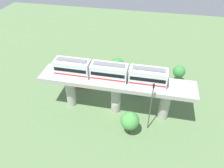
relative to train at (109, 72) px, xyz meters
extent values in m
plane|color=#5B7A4C|center=(0.00, -1.29, -9.28)|extent=(120.00, 120.00, 0.00)
cylinder|color=#A8A59E|center=(0.00, -10.66, -5.81)|extent=(1.90, 1.90, 6.95)
cylinder|color=#A8A59E|center=(0.00, -1.29, -5.81)|extent=(1.90, 1.90, 6.95)
cylinder|color=#A8A59E|center=(0.00, 8.09, -5.81)|extent=(1.90, 1.90, 6.95)
cube|color=#A8A59E|center=(0.00, -1.29, -1.93)|extent=(5.20, 28.85, 0.80)
cube|color=silver|center=(0.00, -6.95, -0.03)|extent=(2.60, 6.60, 3.00)
cube|color=black|center=(0.00, -6.95, 0.22)|extent=(2.64, 6.07, 0.70)
cube|color=red|center=(0.00, -6.95, -0.78)|extent=(2.64, 6.34, 0.24)
cube|color=slate|center=(0.00, -6.95, 1.59)|extent=(1.10, 5.61, 0.24)
cube|color=silver|center=(0.00, 0.00, -0.03)|extent=(2.60, 6.60, 3.00)
cube|color=black|center=(0.00, 0.00, 0.22)|extent=(2.64, 6.07, 0.70)
cube|color=red|center=(0.00, 0.00, -0.78)|extent=(2.64, 6.34, 0.24)
cube|color=slate|center=(0.00, 0.00, 1.59)|extent=(1.10, 5.61, 0.24)
cube|color=silver|center=(0.00, 6.95, -0.03)|extent=(2.60, 6.60, 3.00)
cube|color=black|center=(0.00, 6.95, 0.22)|extent=(2.64, 6.07, 0.70)
cube|color=red|center=(0.00, 6.95, -0.78)|extent=(2.64, 6.34, 0.24)
cube|color=slate|center=(0.00, 6.95, 1.59)|extent=(1.10, 5.61, 0.24)
cube|color=black|center=(6.92, -4.60, -8.78)|extent=(2.67, 4.49, 1.00)
cube|color=black|center=(6.92, -4.45, -7.90)|extent=(2.10, 2.60, 0.76)
cube|color=red|center=(6.47, 7.03, -8.78)|extent=(2.61, 4.48, 1.00)
cube|color=black|center=(6.47, 7.18, -7.90)|extent=(2.07, 2.58, 0.76)
cylinder|color=brown|center=(11.62, 0.68, -8.18)|extent=(0.36, 0.36, 2.20)
sphere|color=#38843D|center=(11.62, 0.68, -6.09)|extent=(3.60, 3.60, 3.60)
cylinder|color=brown|center=(-5.26, -4.83, -8.14)|extent=(0.36, 0.36, 2.28)
sphere|color=#479342|center=(-5.26, -4.83, -6.10)|extent=(3.28, 3.28, 3.28)
cylinder|color=brown|center=(12.07, -13.74, -8.05)|extent=(0.36, 0.36, 2.46)
sphere|color=#38843D|center=(12.07, -13.74, -6.05)|extent=(2.81, 2.81, 2.81)
cylinder|color=#4C4C51|center=(-3.40, -8.05, -4.41)|extent=(0.20, 0.20, 9.75)
cube|color=black|center=(-3.40, -8.05, 0.77)|extent=(0.44, 0.28, 0.60)
camera|label=1|loc=(-31.16, -7.11, 21.99)|focal=34.62mm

